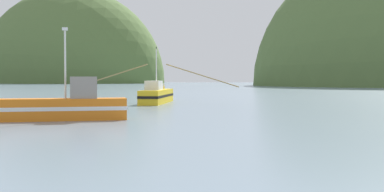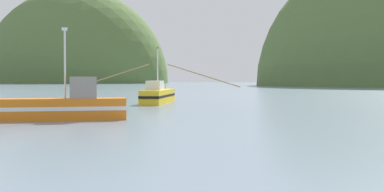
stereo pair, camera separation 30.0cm
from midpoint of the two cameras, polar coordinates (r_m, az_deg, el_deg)
The scene contains 3 objects.
hill_far_right at distance 277.75m, azimuth -13.15°, elevation 1.45°, with size 102.56×82.05×101.05m, color #516B38.
fishing_boat_yellow at distance 54.20m, azimuth -3.74°, elevation 0.10°, with size 17.55×10.82×6.07m.
fishing_boat_orange at distance 33.30m, azimuth -14.15°, elevation -1.13°, with size 8.20×5.29×5.97m.
Camera 2 is at (4.85, -4.43, 2.73)m, focal length 46.93 mm.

